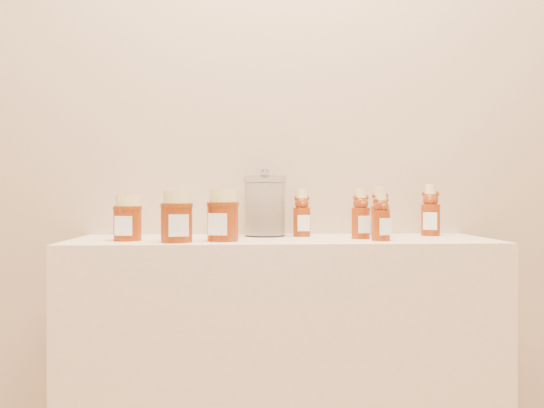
{
  "coord_description": "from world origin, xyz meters",
  "views": [
    {
      "loc": [
        -0.12,
        -0.1,
        1.02
      ],
      "look_at": [
        -0.03,
        1.52,
        1.0
      ],
      "focal_mm": 38.0,
      "sensor_mm": 36.0,
      "label": 1
    }
  ],
  "objects_px": {
    "bear_bottle_back_left": "(302,210)",
    "bear_bottle_front_left": "(361,210)",
    "glass_canister": "(265,204)",
    "display_table": "(282,394)",
    "honey_jar_left": "(128,218)"
  },
  "relations": [
    {
      "from": "bear_bottle_back_left",
      "to": "bear_bottle_front_left",
      "type": "distance_m",
      "value": 0.19
    },
    {
      "from": "bear_bottle_back_left",
      "to": "bear_bottle_front_left",
      "type": "relative_size",
      "value": 0.99
    },
    {
      "from": "display_table",
      "to": "honey_jar_left",
      "type": "height_order",
      "value": "honey_jar_left"
    },
    {
      "from": "bear_bottle_back_left",
      "to": "honey_jar_left",
      "type": "height_order",
      "value": "bear_bottle_back_left"
    },
    {
      "from": "display_table",
      "to": "honey_jar_left",
      "type": "relative_size",
      "value": 9.57
    },
    {
      "from": "bear_bottle_back_left",
      "to": "bear_bottle_front_left",
      "type": "height_order",
      "value": "bear_bottle_front_left"
    },
    {
      "from": "bear_bottle_front_left",
      "to": "glass_canister",
      "type": "xyz_separation_m",
      "value": [
        -0.27,
        0.11,
        0.02
      ]
    },
    {
      "from": "display_table",
      "to": "bear_bottle_back_left",
      "type": "xyz_separation_m",
      "value": [
        0.07,
        0.08,
        0.53
      ]
    },
    {
      "from": "bear_bottle_back_left",
      "to": "honey_jar_left",
      "type": "distance_m",
      "value": 0.51
    },
    {
      "from": "bear_bottle_back_left",
      "to": "glass_canister",
      "type": "bearing_deg",
      "value": 168.35
    },
    {
      "from": "display_table",
      "to": "bear_bottle_back_left",
      "type": "height_order",
      "value": "bear_bottle_back_left"
    },
    {
      "from": "bear_bottle_front_left",
      "to": "honey_jar_left",
      "type": "height_order",
      "value": "bear_bottle_front_left"
    },
    {
      "from": "bear_bottle_back_left",
      "to": "bear_bottle_front_left",
      "type": "bearing_deg",
      "value": -38.21
    },
    {
      "from": "bear_bottle_back_left",
      "to": "honey_jar_left",
      "type": "relative_size",
      "value": 1.3
    },
    {
      "from": "bear_bottle_front_left",
      "to": "glass_canister",
      "type": "height_order",
      "value": "glass_canister"
    }
  ]
}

